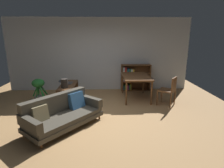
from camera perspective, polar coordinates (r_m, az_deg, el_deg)
ground_plane at (r=4.83m, az=-4.71°, el=-10.66°), size 8.16×8.16×0.00m
back_wall_panel at (r=7.09m, az=-4.10°, el=8.99°), size 6.80×0.10×2.70m
fabric_couch at (r=4.50m, az=-15.07°, el=-8.56°), size 1.76×1.86×0.73m
media_console at (r=6.00m, az=-13.24°, el=-2.96°), size 0.45×1.27×0.58m
open_laptop at (r=6.07m, az=-13.81°, el=0.46°), size 0.41×0.32×0.10m
desk_speaker at (r=5.56m, az=-14.42°, el=0.22°), size 0.20×0.20×0.26m
potted_floor_plant at (r=6.29m, az=-21.64°, el=-1.17°), size 0.42×0.42×0.75m
dining_table at (r=6.13m, az=7.42°, el=1.80°), size 0.87×1.28×0.78m
dining_chair_near at (r=5.77m, az=17.16°, el=-1.59°), size 0.61×0.60×0.89m
bookshelf at (r=7.14m, az=6.52°, el=2.00°), size 1.11×0.28×1.00m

